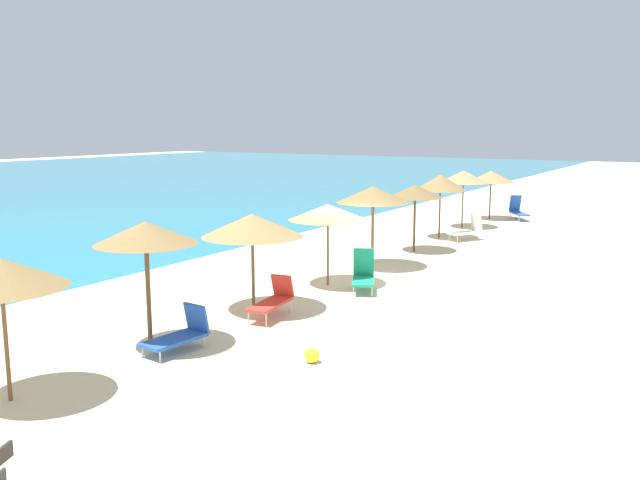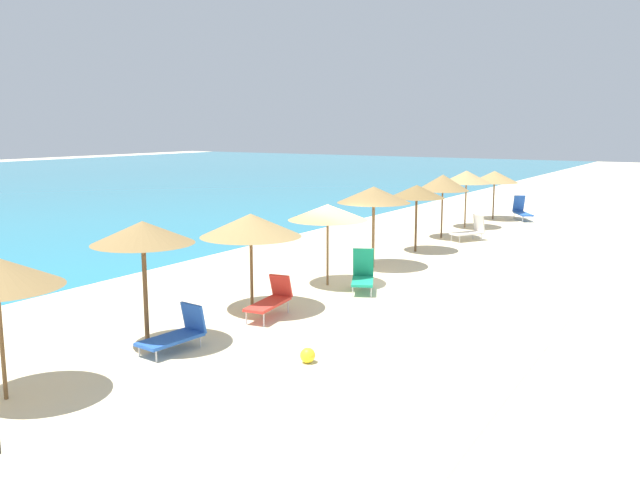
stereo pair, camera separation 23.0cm
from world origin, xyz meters
TOP-DOWN VIEW (x-y plane):
  - ground_plane at (0.00, 0.00)m, footprint 160.00×160.00m
  - beach_umbrella_2 at (-7.52, 1.07)m, footprint 2.19×2.19m
  - beach_umbrella_3 at (-3.94, 0.95)m, footprint 2.62×2.62m
  - beach_umbrella_4 at (-0.48, 0.75)m, footprint 2.37×2.37m
  - beach_umbrella_5 at (2.54, 0.77)m, footprint 2.46×2.46m
  - beach_umbrella_6 at (6.03, 0.76)m, footprint 2.11×2.11m
  - beach_umbrella_7 at (9.51, 1.10)m, footprint 2.22×2.22m
  - beach_umbrella_8 at (12.97, 1.30)m, footprint 2.29×2.29m
  - beach_umbrella_9 at (16.51, 1.07)m, footprint 2.38×2.38m
  - lounge_chair_0 at (-7.29, 0.41)m, footprint 1.52×0.80m
  - lounge_chair_1 at (9.55, -0.18)m, footprint 1.54×1.24m
  - lounge_chair_2 at (-4.16, 0.18)m, footprint 1.71×0.80m
  - lounge_chair_3 at (17.07, -0.24)m, footprint 1.74×1.42m
  - lounge_chair_4 at (-0.55, -0.49)m, footprint 1.46×1.14m
  - beach_ball at (-6.50, -2.43)m, footprint 0.31×0.31m

SIDE VIEW (x-z plane):
  - ground_plane at x=0.00m, z-range 0.00..0.00m
  - beach_ball at x=-6.50m, z-range 0.00..0.31m
  - lounge_chair_0 at x=-7.29m, z-range -0.10..0.83m
  - lounge_chair_1 at x=9.55m, z-range -0.10..0.99m
  - lounge_chair_2 at x=-4.16m, z-range -0.05..0.94m
  - lounge_chair_3 at x=17.07m, z-range -0.13..1.09m
  - lounge_chair_4 at x=-0.55m, z-range -0.11..1.09m
  - beach_umbrella_9 at x=16.51m, z-range 0.94..3.43m
  - beach_umbrella_4 at x=-0.48m, z-range 0.99..3.45m
  - beach_umbrella_3 at x=-3.94m, z-range 0.97..3.52m
  - beach_umbrella_6 at x=6.03m, z-range 1.02..3.58m
  - beach_umbrella_7 at x=9.51m, z-range 1.02..3.75m
  - beach_umbrella_8 at x=12.97m, z-range 1.05..3.74m
  - beach_umbrella_5 at x=2.54m, z-range 1.10..3.86m
  - beach_umbrella_2 at x=-7.52m, z-range 1.13..3.91m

